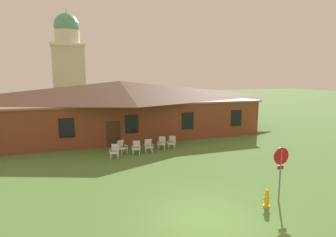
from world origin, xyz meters
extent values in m
plane|color=#517A38|center=(0.00, 0.00, 0.00)|extent=(200.00, 200.00, 0.00)
cube|color=brown|center=(0.00, 17.86, 1.60)|extent=(25.09, 10.00, 3.20)
cube|color=#8C6458|center=(0.00, 17.86, 3.28)|extent=(25.59, 10.20, 0.16)
pyramid|color=#4C3323|center=(0.00, 17.86, 4.28)|extent=(26.09, 10.40, 1.84)
cube|color=black|center=(-5.02, 12.83, 1.76)|extent=(1.10, 0.06, 1.50)
cube|color=black|center=(0.00, 12.83, 1.76)|extent=(1.10, 0.06, 1.50)
cube|color=black|center=(5.02, 12.83, 1.76)|extent=(1.10, 0.06, 1.50)
cube|color=black|center=(10.03, 12.83, 1.76)|extent=(1.10, 0.06, 1.50)
cube|color=#422819|center=(-1.49, 12.83, 1.05)|extent=(1.10, 0.06, 2.10)
cube|color=beige|center=(-4.39, 38.66, 5.16)|extent=(4.80, 4.80, 10.31)
cube|color=silver|center=(-4.39, 38.66, 10.49)|extent=(5.18, 5.18, 0.36)
cylinder|color=silver|center=(-4.39, 38.66, 11.77)|extent=(3.80, 3.80, 2.20)
sphere|color=#569E84|center=(-4.39, 38.66, 13.55)|extent=(3.88, 3.88, 3.88)
cone|color=#569E84|center=(-4.39, 38.66, 15.89)|extent=(0.24, 0.24, 1.00)
cylinder|color=slate|center=(3.95, 0.34, 1.21)|extent=(0.07, 0.07, 2.41)
cylinder|color=white|center=(3.95, 0.35, 2.09)|extent=(0.81, 0.05, 0.81)
cylinder|color=#B71414|center=(3.95, 0.33, 2.09)|extent=(0.76, 0.06, 0.76)
cube|color=#B71414|center=(3.95, 0.34, 1.57)|extent=(0.32, 0.04, 0.16)
cube|color=white|center=(3.95, 0.35, 1.57)|extent=(0.34, 0.03, 0.18)
cube|color=white|center=(-1.83, 9.28, 0.18)|extent=(0.06, 0.06, 0.36)
cube|color=white|center=(-2.26, 9.43, 0.18)|extent=(0.06, 0.06, 0.36)
cube|color=white|center=(-1.68, 9.70, 0.18)|extent=(0.06, 0.06, 0.36)
cube|color=white|center=(-2.12, 9.85, 0.18)|extent=(0.06, 0.06, 0.36)
cube|color=white|center=(-1.97, 9.57, 0.39)|extent=(0.68, 0.67, 0.05)
cube|color=white|center=(-1.87, 9.86, 0.69)|extent=(0.55, 0.35, 0.54)
cube|color=white|center=(-1.70, 9.45, 0.58)|extent=(0.21, 0.46, 0.03)
cube|color=white|center=(-1.76, 9.30, 0.47)|extent=(0.05, 0.05, 0.22)
cube|color=white|center=(-2.25, 9.64, 0.58)|extent=(0.21, 0.46, 0.03)
cube|color=white|center=(-2.31, 9.49, 0.47)|extent=(0.05, 0.05, 0.22)
cube|color=silver|center=(-0.92, 10.42, 0.18)|extent=(0.07, 0.07, 0.36)
cube|color=silver|center=(-1.35, 10.25, 0.18)|extent=(0.07, 0.07, 0.36)
cube|color=silver|center=(-1.09, 10.83, 0.18)|extent=(0.07, 0.07, 0.36)
cube|color=silver|center=(-1.52, 10.66, 0.18)|extent=(0.07, 0.07, 0.36)
cube|color=silver|center=(-1.22, 10.54, 0.39)|extent=(0.70, 0.69, 0.05)
cube|color=silver|center=(-1.34, 10.83, 0.69)|extent=(0.55, 0.37, 0.54)
cube|color=silver|center=(-0.94, 10.63, 0.58)|extent=(0.24, 0.46, 0.03)
cube|color=silver|center=(-0.88, 10.48, 0.47)|extent=(0.05, 0.05, 0.22)
cube|color=silver|center=(-1.48, 10.41, 0.58)|extent=(0.24, 0.46, 0.03)
cube|color=silver|center=(-1.42, 10.26, 0.47)|extent=(0.05, 0.05, 0.22)
cube|color=white|center=(-0.16, 9.74, 0.18)|extent=(0.06, 0.06, 0.36)
cube|color=white|center=(-0.60, 9.87, 0.18)|extent=(0.06, 0.06, 0.36)
cube|color=white|center=(-0.03, 10.16, 0.18)|extent=(0.06, 0.06, 0.36)
cube|color=white|center=(-0.47, 10.30, 0.18)|extent=(0.06, 0.06, 0.36)
cube|color=white|center=(-0.32, 10.02, 0.39)|extent=(0.67, 0.65, 0.05)
cube|color=white|center=(-0.23, 10.32, 0.69)|extent=(0.55, 0.33, 0.54)
cube|color=white|center=(-0.05, 9.92, 0.58)|extent=(0.19, 0.47, 0.03)
cube|color=white|center=(-0.09, 9.76, 0.47)|extent=(0.05, 0.05, 0.22)
cube|color=white|center=(-0.60, 10.08, 0.58)|extent=(0.19, 0.47, 0.03)
cube|color=white|center=(-0.65, 9.93, 0.47)|extent=(0.05, 0.05, 0.22)
cube|color=silver|center=(0.86, 9.94, 0.18)|extent=(0.06, 0.06, 0.36)
cube|color=silver|center=(0.41, 10.01, 0.18)|extent=(0.06, 0.06, 0.36)
cube|color=silver|center=(0.93, 10.38, 0.18)|extent=(0.06, 0.06, 0.36)
cube|color=silver|center=(0.47, 10.45, 0.18)|extent=(0.06, 0.06, 0.36)
cube|color=silver|center=(0.67, 10.19, 0.39)|extent=(0.61, 0.59, 0.05)
cube|color=silver|center=(0.71, 10.50, 0.69)|extent=(0.53, 0.26, 0.54)
cube|color=silver|center=(0.95, 10.13, 0.58)|extent=(0.12, 0.47, 0.03)
cube|color=silver|center=(0.93, 9.97, 0.47)|extent=(0.05, 0.05, 0.22)
cube|color=silver|center=(0.38, 10.21, 0.58)|extent=(0.12, 0.47, 0.03)
cube|color=silver|center=(0.36, 10.05, 0.47)|extent=(0.05, 0.05, 0.22)
cube|color=silver|center=(2.00, 10.49, 0.18)|extent=(0.07, 0.07, 0.36)
cube|color=silver|center=(1.59, 10.69, 0.18)|extent=(0.07, 0.07, 0.36)
cube|color=silver|center=(2.20, 10.88, 0.18)|extent=(0.07, 0.07, 0.36)
cube|color=silver|center=(1.79, 11.09, 0.18)|extent=(0.07, 0.07, 0.36)
cube|color=silver|center=(1.89, 10.79, 0.39)|extent=(0.72, 0.71, 0.05)
cube|color=silver|center=(2.03, 11.07, 0.69)|extent=(0.54, 0.40, 0.54)
cube|color=silver|center=(2.14, 10.64, 0.58)|extent=(0.26, 0.45, 0.03)
cube|color=silver|center=(2.07, 10.50, 0.47)|extent=(0.05, 0.05, 0.22)
cube|color=silver|center=(1.63, 10.90, 0.58)|extent=(0.26, 0.45, 0.03)
cube|color=silver|center=(1.55, 10.76, 0.47)|extent=(0.05, 0.05, 0.22)
cube|color=silver|center=(2.78, 10.37, 0.18)|extent=(0.07, 0.07, 0.36)
cube|color=silver|center=(2.39, 10.61, 0.18)|extent=(0.07, 0.07, 0.36)
cube|color=silver|center=(3.01, 10.75, 0.18)|extent=(0.07, 0.07, 0.36)
cube|color=silver|center=(2.62, 10.99, 0.18)|extent=(0.07, 0.07, 0.36)
cube|color=silver|center=(2.70, 10.68, 0.39)|extent=(0.73, 0.73, 0.05)
cube|color=silver|center=(2.86, 10.95, 0.69)|extent=(0.54, 0.43, 0.54)
cube|color=silver|center=(2.94, 10.51, 0.58)|extent=(0.29, 0.43, 0.03)
cube|color=silver|center=(2.85, 10.37, 0.47)|extent=(0.05, 0.05, 0.22)
cube|color=silver|center=(2.44, 10.81, 0.58)|extent=(0.29, 0.43, 0.03)
cube|color=silver|center=(2.36, 10.68, 0.47)|extent=(0.05, 0.05, 0.22)
cylinder|color=gold|center=(3.02, 0.03, 0.04)|extent=(0.28, 0.28, 0.08)
cylinder|color=gold|center=(3.02, 0.03, 0.36)|extent=(0.20, 0.20, 0.55)
sphere|color=gold|center=(3.02, 0.03, 0.69)|extent=(0.20, 0.20, 0.20)
cylinder|color=gold|center=(2.89, 0.03, 0.41)|extent=(0.10, 0.08, 0.08)
cylinder|color=gold|center=(3.15, 0.03, 0.41)|extent=(0.10, 0.08, 0.08)
camera|label=1|loc=(-4.83, -9.01, 5.55)|focal=29.38mm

